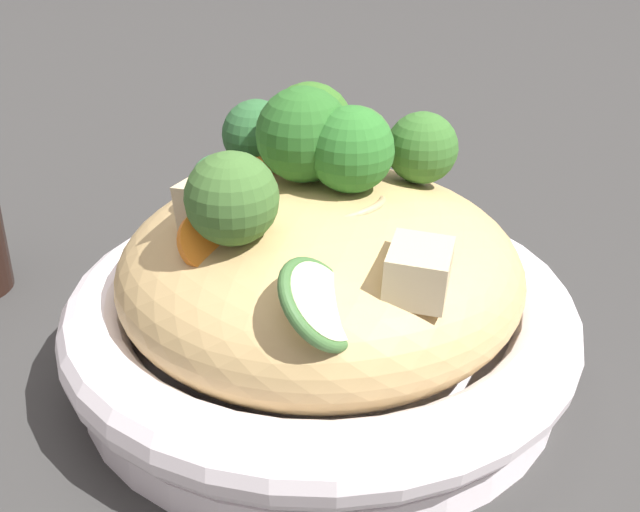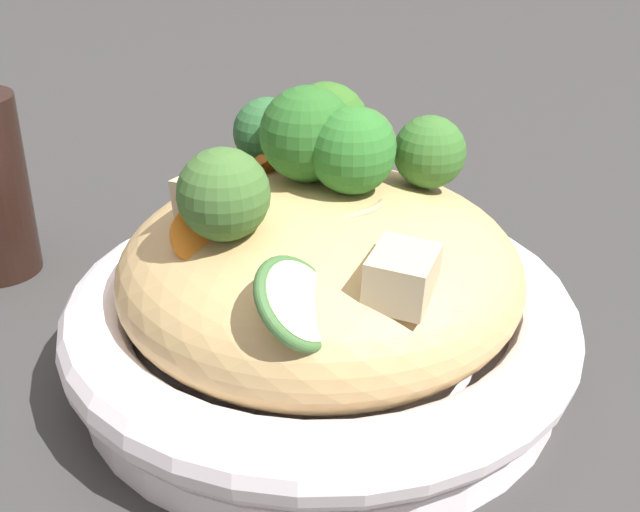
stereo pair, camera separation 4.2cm
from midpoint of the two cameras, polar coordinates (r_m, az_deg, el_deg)
name	(u,v)px [view 2 (the right image)]	position (r m, az deg, el deg)	size (l,w,h in m)	color
ground_plane	(320,369)	(0.46, 2.66, -7.66)	(3.00, 3.00, 0.00)	#31302F
serving_bowl	(320,327)	(0.44, 2.74, -4.84)	(0.26, 0.26, 0.05)	white
noodle_heap	(320,271)	(0.43, 2.84, -1.08)	(0.20, 0.20, 0.09)	tan
broccoli_florets	(320,147)	(0.43, 2.87, 7.22)	(0.18, 0.13, 0.07)	#97BC71
carrot_coins	(238,196)	(0.42, -2.61, 3.97)	(0.13, 0.06, 0.03)	orange
zucchini_slices	(283,212)	(0.40, 0.50, 2.86)	(0.17, 0.11, 0.05)	beige
chicken_chunks	(297,234)	(0.38, 1.66, 1.37)	(0.05, 0.13, 0.04)	#C5B288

